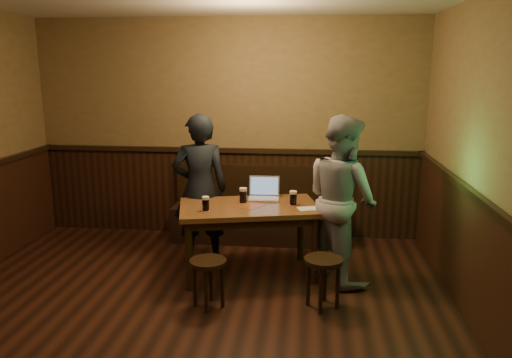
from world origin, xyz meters
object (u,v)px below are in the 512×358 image
Objects in this scene: laptop at (264,193)px; person_suit at (200,189)px; stool_right at (323,268)px; person_grey at (342,199)px; pint_right at (293,198)px; pint_left at (206,204)px; pint_mid at (243,195)px; stool_left at (208,269)px; bench at (259,216)px; pub_table at (249,215)px.

laptop is 0.20× the size of person_suit.
person_grey reaches higher than stool_right.
person_grey is (0.50, -0.05, 0.02)m from pint_right.
pint_left is 0.60m from person_suit.
person_grey is at bearing -21.03° from laptop.
person_suit is (-0.72, 0.03, 0.02)m from laptop.
stool_left is at bearing -103.38° from pint_mid.
laptop reaches higher than stool_left.
bench is 1.92m from stool_left.
bench is at bearing 85.93° from pint_mid.
laptop is at bearing 45.53° from pint_left.
stool_right is 0.28× the size of person_suit.
person_suit reaches higher than pint_left.
stool_left is at bearing -111.88° from laptop.
laptop is at bearing 69.35° from stool_left.
person_suit reaches higher than pub_table.
stool_left is 0.96× the size of stool_right.
pint_mid is at bearing -135.05° from laptop.
stool_left is 0.73m from pint_left.
stool_left is at bearing 89.52° from person_grey.
pint_right reaches higher than pub_table.
laptop reaches higher than pub_table.
bench is 14.06× the size of pint_right.
person_suit is (-0.52, 0.24, -0.00)m from pint_mid.
stool_right is at bearing 128.25° from person_suit.
pint_right is 0.09× the size of person_suit.
person_suit is at bearing 107.80° from pint_left.
pint_left is 0.77m from laptop.
stool_left is at bearing -76.98° from pint_left.
pint_mid reaches higher than pub_table.
stool_left is 1.35× the size of laptop.
stool_right is 2.90× the size of pint_mid.
laptop is at bearing 143.38° from pint_right.
stool_left is at bearing -131.24° from pint_right.
bench reaches higher than pint_left.
laptop reaches higher than pint_left.
laptop is (0.54, 0.55, -0.01)m from pint_left.
laptop is (0.13, -0.81, 0.52)m from bench.
person_grey is at bearing 10.36° from pint_left.
pint_left is (-0.13, 0.55, 0.47)m from stool_left.
pub_table is 0.89m from stool_left.
pint_right is (0.46, -1.05, 0.53)m from bench.
pint_left is at bearing -106.79° from bench.
stool_left is 2.78× the size of pint_mid.
pub_table is 3.29× the size of stool_right.
pub_table is at bearing -114.48° from laptop.
laptop reaches higher than pint_mid.
pint_mid is 0.10× the size of person_grey.
bench is 1.95m from stool_right.
pint_left is 0.92m from pint_right.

